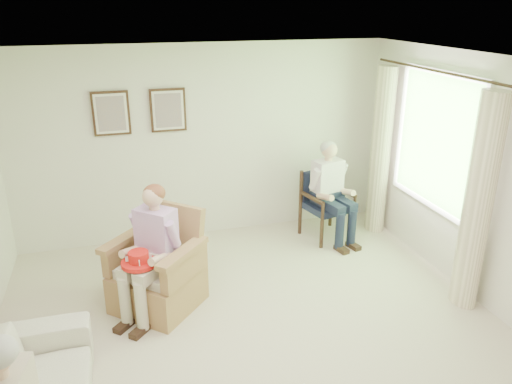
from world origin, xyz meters
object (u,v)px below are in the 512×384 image
at_px(wood_armchair, 325,201).
at_px(person_wicker, 155,243).
at_px(wicker_armchair, 157,276).
at_px(red_hat, 139,260).
at_px(person_dark, 331,186).

bearing_deg(wood_armchair, person_wicker, -166.27).
relative_size(wicker_armchair, red_hat, 3.03).
relative_size(person_wicker, person_dark, 1.02).
xyz_separation_m(wood_armchair, person_dark, (0.00, -0.15, 0.28)).
bearing_deg(person_wicker, person_dark, 67.26).
xyz_separation_m(person_wicker, red_hat, (-0.18, -0.14, -0.09)).
height_order(wicker_armchair, person_dark, person_dark).
relative_size(wicker_armchair, person_dark, 0.80).
bearing_deg(red_hat, person_dark, 25.41).
relative_size(wood_armchair, person_dark, 0.68).
bearing_deg(person_dark, red_hat, -168.16).
bearing_deg(wicker_armchair, person_dark, 64.45).
height_order(person_wicker, red_hat, person_wicker).
distance_m(wicker_armchair, wood_armchair, 2.67).
xyz_separation_m(wicker_armchair, wood_armchair, (2.42, 1.11, 0.16)).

